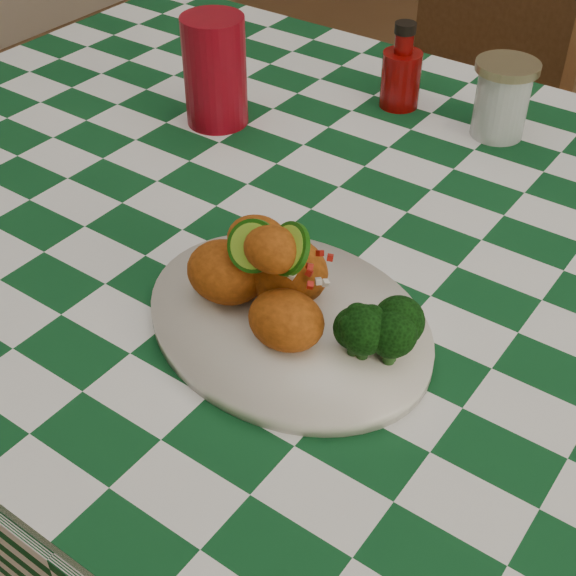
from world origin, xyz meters
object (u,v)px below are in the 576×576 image
Objects in this scene: fried_chicken_pile at (279,272)px; red_tumbler at (215,71)px; ketchup_bottle at (402,65)px; mason_jar at (502,99)px; wooden_chair_left at (410,133)px; plate at (288,322)px; dining_table at (362,447)px.

red_tumbler is (-0.34, 0.31, 0.01)m from fried_chicken_pile.
mason_jar is at bearing 0.58° from ketchup_bottle.
wooden_chair_left is (-0.35, 0.43, -0.35)m from mason_jar.
plate is 0.33× the size of wooden_chair_left.
dining_table is 10.08× the size of fried_chicken_pile.
dining_table is 0.45m from plate.
ketchup_bottle is at bearing -179.42° from mason_jar.
mason_jar is (0.01, 0.52, -0.02)m from fried_chicken_pile.
dining_table is 0.51m from fried_chicken_pile.
dining_table is at bearing 88.36° from fried_chicken_pile.
fried_chicken_pile is 1.07m from wooden_chair_left.
red_tumbler is 0.73m from wooden_chair_left.
fried_chicken_pile is 0.47m from red_tumbler.
mason_jar is at bearing 88.78° from fried_chicken_pile.
fried_chicken_pile is 0.54m from ketchup_bottle.
wooden_chair_left reaches higher than plate.
ketchup_bottle is at bearing 46.65° from red_tumbler.
red_tumbler reaches higher than plate.
dining_table is 0.60m from red_tumbler.
plate is at bearing 0.00° from fried_chicken_pile.
ketchup_bottle is 0.16m from mason_jar.
mason_jar is (0.35, 0.21, -0.02)m from red_tumbler.
dining_table is at bearing -17.96° from red_tumbler.
mason_jar is (0.16, 0.00, -0.01)m from ketchup_bottle.
red_tumbler is (-0.35, 0.11, 0.47)m from dining_table.
wooden_chair_left is (0.01, 0.63, -0.37)m from red_tumbler.
ketchup_bottle is at bearing 106.25° from fried_chicken_pile.
dining_table is 1.68× the size of wooden_chair_left.
dining_table is 12.76× the size of ketchup_bottle.
ketchup_bottle is 1.18× the size of mason_jar.
fried_chicken_pile is 1.03× the size of red_tumbler.
mason_jar is 0.65m from wooden_chair_left.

